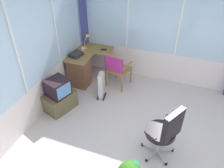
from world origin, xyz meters
TOP-DOWN VIEW (x-y plane):
  - ground at (0.00, 0.00)m, footprint 5.78×5.78m
  - north_window_panel at (0.00, 2.42)m, footprint 4.78×0.07m
  - east_window_panel at (2.42, 0.00)m, footprint 0.07×4.78m
  - curtain_corner at (2.29, 2.29)m, footprint 0.23×0.10m
  - desk at (1.52, 2.09)m, footprint 1.14×0.84m
  - desk_lamp at (2.10, 2.14)m, footprint 0.23×0.20m
  - tv_remote at (2.10, 1.70)m, footprint 0.09×0.16m
  - spray_bottle at (1.71, 2.08)m, footprint 0.06×0.06m
  - paper_tray at (1.58, 2.19)m, footprint 0.34×0.28m
  - wooden_armchair at (1.67, 1.21)m, footprint 0.58×0.57m
  - office_chair at (0.04, -0.18)m, footprint 0.62×0.60m
  - tv_on_stand at (0.51, 2.09)m, footprint 0.75×0.63m
  - space_heater at (1.22, 1.41)m, footprint 0.32×0.21m

SIDE VIEW (x-z plane):
  - ground at x=0.00m, z-range -0.06..0.00m
  - space_heater at x=1.22m, z-range 0.01..0.64m
  - tv_on_stand at x=0.51m, z-range -0.05..0.71m
  - desk at x=1.52m, z-range 0.03..0.76m
  - wooden_armchair at x=1.67m, z-range 0.12..1.03m
  - office_chair at x=0.04m, z-range 0.09..1.16m
  - tv_remote at x=2.10m, z-range 0.73..0.75m
  - paper_tray at x=1.58m, z-range 0.73..0.82m
  - spray_bottle at x=1.71m, z-range 0.73..0.94m
  - desk_lamp at x=2.10m, z-range 0.79..1.15m
  - curtain_corner at x=2.29m, z-range 0.00..2.58m
  - north_window_panel at x=0.00m, z-range 0.00..2.68m
  - east_window_panel at x=2.42m, z-range 0.00..2.68m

